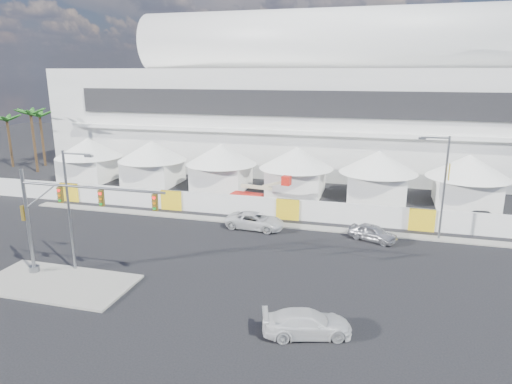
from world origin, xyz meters
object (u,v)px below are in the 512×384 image
(lot_car_b, at_px, (486,218))
(pickup_curb, at_px, (255,221))
(streetlight_median, at_px, (71,203))
(streetlight_curb, at_px, (442,181))
(pickup_near, at_px, (307,323))
(boom_lift, at_px, (253,195))
(traffic_mast, at_px, (56,218))
(sedan_silver, at_px, (373,233))

(lot_car_b, bearing_deg, pickup_curb, 100.05)
(streetlight_median, bearing_deg, streetlight_curb, 27.95)
(pickup_curb, distance_m, streetlight_median, 15.96)
(pickup_near, distance_m, boom_lift, 25.31)
(boom_lift, bearing_deg, pickup_curb, -63.74)
(pickup_near, bearing_deg, pickup_curb, 7.50)
(pickup_near, bearing_deg, streetlight_median, 60.32)
(traffic_mast, height_order, boom_lift, traffic_mast)
(pickup_near, height_order, streetlight_curb, streetlight_curb)
(sedan_silver, bearing_deg, streetlight_median, 143.66)
(lot_car_b, relative_size, traffic_mast, 0.38)
(streetlight_curb, xyz_separation_m, boom_lift, (-17.79, 6.34, -4.16))
(pickup_curb, xyz_separation_m, pickup_near, (7.18, -15.71, -0.04))
(lot_car_b, bearing_deg, pickup_near, 142.07)
(pickup_curb, bearing_deg, streetlight_median, 145.33)
(sedan_silver, xyz_separation_m, lot_car_b, (9.89, 6.71, 0.00))
(pickup_curb, xyz_separation_m, lot_car_b, (20.10, 6.42, -0.03))
(streetlight_median, bearing_deg, boom_lift, 69.64)
(lot_car_b, xyz_separation_m, streetlight_median, (-29.79, -18.35, 4.31))
(traffic_mast, height_order, streetlight_median, streetlight_median)
(pickup_curb, height_order, traffic_mast, traffic_mast)
(pickup_curb, height_order, boom_lift, boom_lift)
(sedan_silver, relative_size, boom_lift, 0.60)
(pickup_curb, distance_m, pickup_near, 17.27)
(sedan_silver, height_order, streetlight_median, streetlight_median)
(pickup_curb, distance_m, lot_car_b, 21.10)
(lot_car_b, bearing_deg, streetlight_curb, 129.22)
(streetlight_median, relative_size, streetlight_curb, 0.97)
(pickup_near, bearing_deg, lot_car_b, -47.34)
(pickup_curb, distance_m, streetlight_curb, 16.04)
(streetlight_median, distance_m, streetlight_curb, 28.39)
(pickup_near, relative_size, traffic_mast, 0.44)
(sedan_silver, xyz_separation_m, pickup_near, (-3.03, -15.42, 0.00))
(boom_lift, bearing_deg, pickup_near, -58.82)
(sedan_silver, distance_m, pickup_curb, 10.21)
(lot_car_b, xyz_separation_m, traffic_mast, (-30.18, -19.51, 3.57))
(pickup_near, xyz_separation_m, streetlight_median, (-16.88, 3.78, 4.31))
(streetlight_curb, bearing_deg, pickup_curb, -174.89)
(boom_lift, bearing_deg, traffic_mast, -101.33)
(sedan_silver, xyz_separation_m, traffic_mast, (-20.29, -12.80, 3.57))
(streetlight_median, xyz_separation_m, streetlight_curb, (25.08, 13.31, 0.07))
(pickup_curb, bearing_deg, traffic_mast, 146.83)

